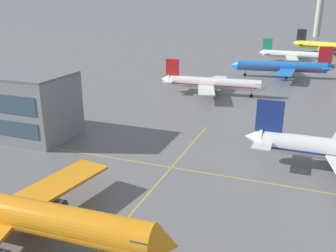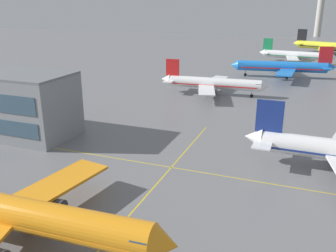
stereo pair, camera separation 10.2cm
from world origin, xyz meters
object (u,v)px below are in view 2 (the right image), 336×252
airliner_third_row (213,83)px  airliner_distant_taxiway (330,46)px  airliner_far_left_stand (283,67)px  airliner_far_right_stand (296,55)px  control_tower (321,4)px  airliner_front_gate (17,214)px

airliner_third_row → airliner_distant_taxiway: 116.43m
airliner_distant_taxiway → airliner_third_row: bearing=-107.9°
airliner_far_left_stand → airliner_far_right_stand: airliner_far_left_stand is taller
airliner_far_right_stand → airliner_distant_taxiway: 41.40m
airliner_far_right_stand → control_tower: bearing=86.2°
airliner_distant_taxiway → control_tower: control_tower is taller
airliner_third_row → airliner_far_left_stand: 39.28m
airliner_third_row → airliner_distant_taxiway: airliner_distant_taxiway is taller
airliner_far_left_stand → control_tower: control_tower is taller
airliner_front_gate → airliner_far_right_stand: airliner_front_gate is taller
airliner_far_left_stand → control_tower: size_ratio=0.86×
airliner_front_gate → airliner_distant_taxiway: bearing=78.5°
airliner_far_left_stand → airliner_far_right_stand: size_ratio=1.10×
control_tower → airliner_distant_taxiway: bearing=-87.0°
airliner_far_left_stand → airliner_far_right_stand: 37.32m
airliner_third_row → control_tower: bearing=82.2°
airliner_distant_taxiway → airliner_front_gate: bearing=-101.5°
airliner_third_row → airliner_far_left_stand: airliner_far_left_stand is taller
airliner_front_gate → airliner_third_row: 78.02m
control_tower → airliner_far_right_stand: bearing=-93.8°
airliner_far_right_stand → airliner_distant_taxiway: size_ratio=0.86×
airliner_distant_taxiway → control_tower: (-5.75, 108.32, 20.70)m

